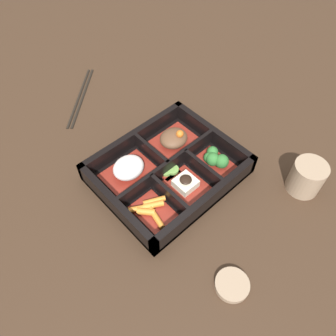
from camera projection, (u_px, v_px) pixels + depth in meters
ground_plane at (168, 175)px, 0.70m from camera, size 3.00×3.00×0.00m
bento_base at (168, 174)px, 0.70m from camera, size 0.29×0.24×0.01m
bento_rim at (169, 169)px, 0.68m from camera, size 0.29×0.24×0.05m
bowl_rice at (129, 169)px, 0.68m from camera, size 0.11×0.08×0.04m
bowl_stew at (174, 139)px, 0.73m from camera, size 0.11×0.08×0.05m
bowl_carrots at (151, 210)px, 0.63m from camera, size 0.08×0.08×0.02m
bowl_tofu at (186, 184)px, 0.67m from camera, size 0.08×0.08×0.03m
bowl_greens at (215, 160)px, 0.70m from camera, size 0.06×0.08×0.04m
bowl_pickles at (169, 171)px, 0.69m from camera, size 0.04×0.04×0.01m
tea_cup at (307, 177)px, 0.66m from camera, size 0.07×0.07×0.07m
chopsticks at (81, 96)px, 0.86m from camera, size 0.18×0.17×0.01m
sauce_dish at (232, 285)px, 0.56m from camera, size 0.06×0.06×0.01m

